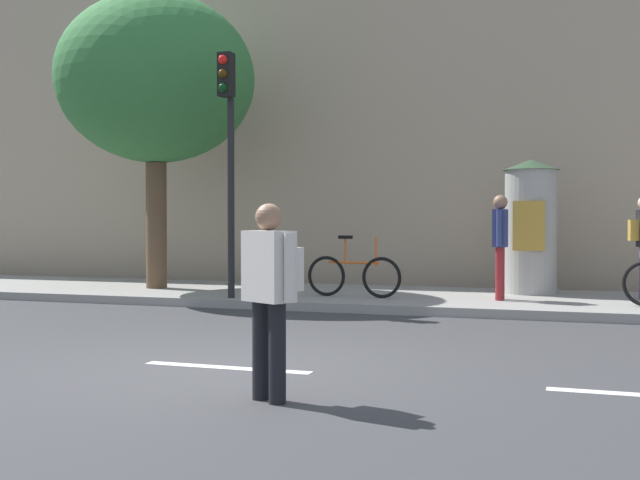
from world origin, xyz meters
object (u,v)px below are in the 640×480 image
poster_column (531,225)px  bicycle_leaning (354,275)px  street_tree (156,80)px  pedestrian_with_bag (500,238)px  pedestrian_in_red_top (271,284)px  traffic_light (228,134)px

poster_column → bicycle_leaning: (-2.91, -1.77, -0.88)m
poster_column → street_tree: 7.88m
pedestrian_with_bag → street_tree: bearing=177.9°
pedestrian_in_red_top → pedestrian_with_bag: (0.99, 7.74, 0.24)m
pedestrian_with_bag → bicycle_leaning: pedestrian_with_bag is taller
traffic_light → poster_column: (4.89, 2.72, -1.59)m
traffic_light → pedestrian_in_red_top: (3.49, -6.46, -2.04)m
pedestrian_in_red_top → pedestrian_with_bag: 7.81m
traffic_light → pedestrian_with_bag: (4.49, 1.28, -1.80)m
traffic_light → bicycle_leaning: 3.30m
pedestrian_with_bag → pedestrian_in_red_top: bearing=-97.3°
traffic_light → street_tree: 3.10m
traffic_light → street_tree: bearing=146.7°
pedestrian_in_red_top → pedestrian_with_bag: pedestrian_with_bag is taller
poster_column → pedestrian_with_bag: size_ratio=1.39×
poster_column → bicycle_leaning: bearing=-148.7°
bicycle_leaning → pedestrian_with_bag: bearing=7.3°
pedestrian_in_red_top → poster_column: bearing=81.4°
pedestrian_with_bag → bicycle_leaning: bearing=-172.7°
pedestrian_with_bag → bicycle_leaning: (-2.51, -0.32, -0.67)m
street_tree → pedestrian_in_red_top: 10.45m
traffic_light → bicycle_leaning: bearing=25.8°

